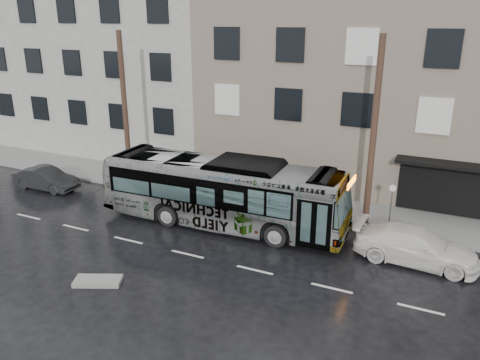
% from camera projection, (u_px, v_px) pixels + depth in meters
% --- Properties ---
extents(ground, '(120.00, 120.00, 0.00)m').
position_uv_depth(ground, '(215.00, 232.00, 22.53)').
color(ground, black).
rests_on(ground, ground).
extents(sidewalk, '(90.00, 3.60, 0.15)m').
position_uv_depth(sidewalk, '(255.00, 197.00, 26.69)').
color(sidewalk, gray).
rests_on(sidewalk, ground).
extents(building_taupe, '(20.00, 12.00, 11.00)m').
position_uv_depth(building_taupe, '(377.00, 89.00, 29.58)').
color(building_taupe, gray).
rests_on(building_taupe, ground).
extents(building_grey, '(26.00, 15.00, 16.00)m').
position_uv_depth(building_grey, '(104.00, 40.00, 39.29)').
color(building_grey, '#B6B3AC').
rests_on(building_grey, ground).
extents(utility_pole_front, '(0.30, 0.30, 9.00)m').
position_uv_depth(utility_pole_front, '(373.00, 137.00, 21.22)').
color(utility_pole_front, '#4D3226').
rests_on(utility_pole_front, sidewalk).
extents(utility_pole_rear, '(0.30, 0.30, 9.00)m').
position_uv_depth(utility_pole_rear, '(125.00, 112.00, 26.84)').
color(utility_pole_rear, '#4D3226').
rests_on(utility_pole_rear, sidewalk).
extents(sign_post, '(0.06, 0.06, 2.40)m').
position_uv_depth(sign_post, '(391.00, 208.00, 21.85)').
color(sign_post, slate).
rests_on(sign_post, sidewalk).
extents(bus, '(12.39, 3.25, 3.43)m').
position_uv_depth(bus, '(222.00, 192.00, 22.83)').
color(bus, '#B2B2B2').
rests_on(bus, ground).
extents(white_sedan, '(5.12, 2.25, 1.46)m').
position_uv_depth(white_sedan, '(416.00, 246.00, 19.54)').
color(white_sedan, white).
rests_on(white_sedan, ground).
extents(dark_sedan, '(4.10, 1.57, 1.33)m').
position_uv_depth(dark_sedan, '(46.00, 179.00, 27.96)').
color(dark_sedan, black).
rests_on(dark_sedan, ground).
extents(slush_pile, '(1.97, 1.47, 0.18)m').
position_uv_depth(slush_pile, '(98.00, 281.00, 18.14)').
color(slush_pile, '#A4A19C').
rests_on(slush_pile, ground).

